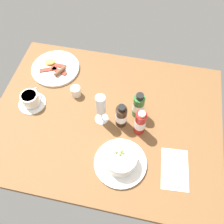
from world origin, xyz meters
TOP-DOWN VIEW (x-y plane):
  - ground_plane at (0.00, 0.00)cm, footprint 110.00×84.00cm
  - porridge_bowl at (11.15, -21.74)cm, footprint 22.73×22.73cm
  - cutlery_setting at (34.44, -18.95)cm, footprint 12.94×19.37cm
  - coffee_cup at (-37.95, 0.07)cm, footprint 13.48×13.74cm
  - creamer_jug at (-17.97, 10.01)cm, footprint 5.88×5.10cm
  - wine_glass at (-1.96, -1.50)cm, footprint 6.53×6.53cm
  - sauce_bottle_brown at (7.51, -1.87)cm, footprint 5.26×5.26cm
  - sauce_bottle_green at (14.30, 5.08)cm, footprint 5.34×5.34cm
  - sauce_bottle_red at (16.48, -3.94)cm, footprint 5.07×5.07cm
  - breakfast_plate at (-34.13, 24.30)cm, footprint 25.99×25.99cm

SIDE VIEW (x-z plane):
  - ground_plane at x=0.00cm, z-range -3.00..0.00cm
  - cutlery_setting at x=34.44cm, z-range -0.19..0.71cm
  - breakfast_plate at x=-34.13cm, z-range -0.95..2.75cm
  - creamer_jug at x=-17.97cm, z-range -0.20..5.55cm
  - coffee_cup at x=-37.95cm, z-range -0.21..6.81cm
  - porridge_bowl at x=11.15cm, z-range -0.69..7.48cm
  - sauce_bottle_brown at x=7.51cm, z-range -0.71..13.25cm
  - sauce_bottle_green at x=14.30cm, z-range -0.78..14.38cm
  - sauce_bottle_red at x=16.48cm, z-range -0.56..14.51cm
  - wine_glass at x=-1.96cm, z-range 2.26..19.82cm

